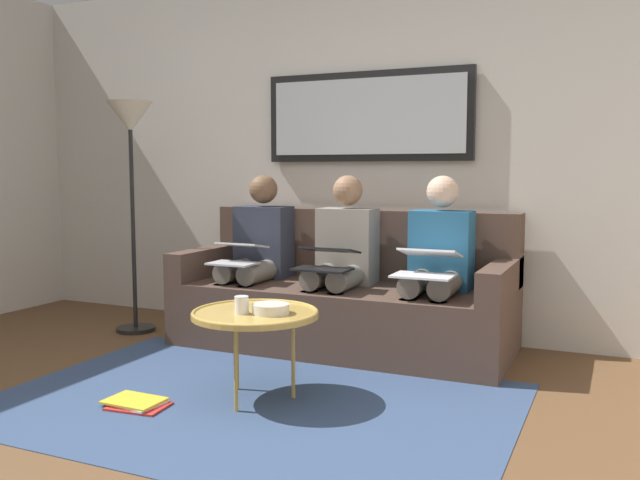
{
  "coord_description": "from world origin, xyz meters",
  "views": [
    {
      "loc": [
        -1.69,
        2.05,
        1.17
      ],
      "look_at": [
        0.0,
        -1.7,
        0.75
      ],
      "focal_mm": 38.12,
      "sensor_mm": 36.0,
      "label": 1
    }
  ],
  "objects_px": {
    "standing_lamp": "(131,142)",
    "coffee_table": "(255,315)",
    "person_middle": "(342,256)",
    "laptop_silver": "(238,253)",
    "framed_mirror": "(367,117)",
    "magazine_stack": "(136,403)",
    "person_right": "(257,252)",
    "laptop_black": "(326,258)",
    "laptop_white": "(427,263)",
    "cup": "(242,305)",
    "person_left": "(437,262)",
    "couch": "(346,299)",
    "bowl": "(271,309)"
  },
  "relations": [
    {
      "from": "framed_mirror",
      "to": "laptop_silver",
      "type": "distance_m",
      "value": 1.33
    },
    {
      "from": "person_left",
      "to": "laptop_black",
      "type": "height_order",
      "value": "person_left"
    },
    {
      "from": "magazine_stack",
      "to": "person_right",
      "type": "bearing_deg",
      "value": -84.38
    },
    {
      "from": "laptop_white",
      "to": "laptop_black",
      "type": "height_order",
      "value": "laptop_white"
    },
    {
      "from": "couch",
      "to": "cup",
      "type": "bearing_deg",
      "value": 88.26
    },
    {
      "from": "cup",
      "to": "bowl",
      "type": "relative_size",
      "value": 0.48
    },
    {
      "from": "coffee_table",
      "to": "laptop_black",
      "type": "distance_m",
      "value": 0.92
    },
    {
      "from": "laptop_white",
      "to": "magazine_stack",
      "type": "relative_size",
      "value": 1.11
    },
    {
      "from": "standing_lamp",
      "to": "person_left",
      "type": "bearing_deg",
      "value": -174.81
    },
    {
      "from": "framed_mirror",
      "to": "cup",
      "type": "bearing_deg",
      "value": 88.67
    },
    {
      "from": "framed_mirror",
      "to": "person_middle",
      "type": "height_order",
      "value": "framed_mirror"
    },
    {
      "from": "bowl",
      "to": "person_left",
      "type": "relative_size",
      "value": 0.16
    },
    {
      "from": "laptop_white",
      "to": "magazine_stack",
      "type": "height_order",
      "value": "laptop_white"
    },
    {
      "from": "person_middle",
      "to": "standing_lamp",
      "type": "bearing_deg",
      "value": 7.31
    },
    {
      "from": "coffee_table",
      "to": "person_left",
      "type": "height_order",
      "value": "person_left"
    },
    {
      "from": "cup",
      "to": "laptop_black",
      "type": "height_order",
      "value": "laptop_black"
    },
    {
      "from": "bowl",
      "to": "couch",
      "type": "bearing_deg",
      "value": -85.72
    },
    {
      "from": "bowl",
      "to": "person_left",
      "type": "height_order",
      "value": "person_left"
    },
    {
      "from": "couch",
      "to": "cup",
      "type": "relative_size",
      "value": 24.44
    },
    {
      "from": "laptop_white",
      "to": "standing_lamp",
      "type": "xyz_separation_m",
      "value": [
        2.19,
        -0.04,
        0.74
      ]
    },
    {
      "from": "laptop_white",
      "to": "couch",
      "type": "bearing_deg",
      "value": -25.67
    },
    {
      "from": "bowl",
      "to": "standing_lamp",
      "type": "height_order",
      "value": "standing_lamp"
    },
    {
      "from": "framed_mirror",
      "to": "standing_lamp",
      "type": "bearing_deg",
      "value": 22.94
    },
    {
      "from": "framed_mirror",
      "to": "standing_lamp",
      "type": "relative_size",
      "value": 0.91
    },
    {
      "from": "framed_mirror",
      "to": "person_left",
      "type": "relative_size",
      "value": 1.33
    },
    {
      "from": "laptop_black",
      "to": "standing_lamp",
      "type": "height_order",
      "value": "standing_lamp"
    },
    {
      "from": "laptop_black",
      "to": "standing_lamp",
      "type": "bearing_deg",
      "value": -1.93
    },
    {
      "from": "laptop_white",
      "to": "person_middle",
      "type": "relative_size",
      "value": 0.33
    },
    {
      "from": "laptop_white",
      "to": "cup",
      "type": "bearing_deg",
      "value": 55.22
    },
    {
      "from": "laptop_black",
      "to": "person_right",
      "type": "bearing_deg",
      "value": -21.43
    },
    {
      "from": "coffee_table",
      "to": "standing_lamp",
      "type": "distance_m",
      "value": 2.04
    },
    {
      "from": "standing_lamp",
      "to": "coffee_table",
      "type": "bearing_deg",
      "value": 148.47
    },
    {
      "from": "laptop_black",
      "to": "person_right",
      "type": "relative_size",
      "value": 0.31
    },
    {
      "from": "person_left",
      "to": "person_right",
      "type": "distance_m",
      "value": 1.28
    },
    {
      "from": "framed_mirror",
      "to": "laptop_silver",
      "type": "height_order",
      "value": "framed_mirror"
    },
    {
      "from": "laptop_black",
      "to": "laptop_silver",
      "type": "xyz_separation_m",
      "value": [
        0.64,
        -0.0,
        0.0
      ]
    },
    {
      "from": "person_middle",
      "to": "laptop_silver",
      "type": "distance_m",
      "value": 0.69
    },
    {
      "from": "person_middle",
      "to": "laptop_black",
      "type": "bearing_deg",
      "value": 90.0
    },
    {
      "from": "coffee_table",
      "to": "magazine_stack",
      "type": "distance_m",
      "value": 0.73
    },
    {
      "from": "laptop_black",
      "to": "person_middle",
      "type": "bearing_deg",
      "value": -90.0
    },
    {
      "from": "laptop_white",
      "to": "person_right",
      "type": "bearing_deg",
      "value": -10.57
    },
    {
      "from": "standing_lamp",
      "to": "person_middle",
      "type": "bearing_deg",
      "value": -172.69
    },
    {
      "from": "coffee_table",
      "to": "bowl",
      "type": "distance_m",
      "value": 0.1
    },
    {
      "from": "coffee_table",
      "to": "laptop_silver",
      "type": "height_order",
      "value": "laptop_silver"
    },
    {
      "from": "laptop_white",
      "to": "person_left",
      "type": "bearing_deg",
      "value": -90.0
    },
    {
      "from": "coffee_table",
      "to": "person_middle",
      "type": "bearing_deg",
      "value": -90.08
    },
    {
      "from": "laptop_white",
      "to": "standing_lamp",
      "type": "bearing_deg",
      "value": -1.05
    },
    {
      "from": "coffee_table",
      "to": "laptop_white",
      "type": "xyz_separation_m",
      "value": [
        -0.64,
        -0.91,
        0.19
      ]
    },
    {
      "from": "cup",
      "to": "laptop_black",
      "type": "bearing_deg",
      "value": -92.31
    },
    {
      "from": "couch",
      "to": "person_left",
      "type": "bearing_deg",
      "value": 173.87
    }
  ]
}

